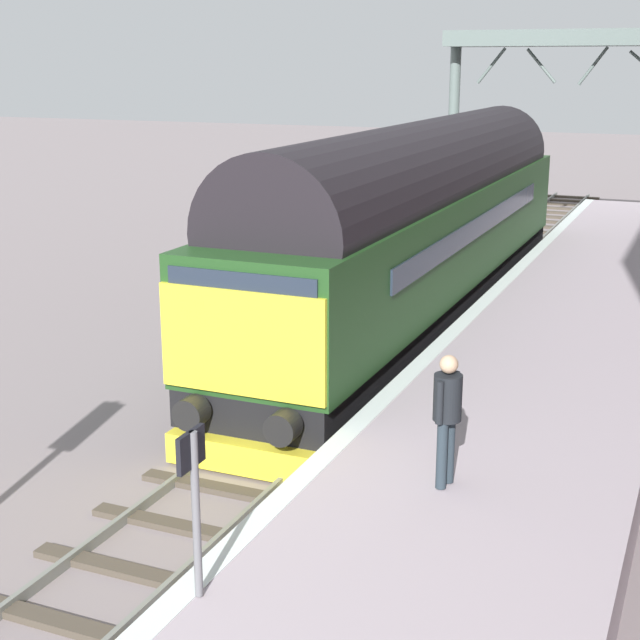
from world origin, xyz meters
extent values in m
plane|color=gray|center=(0.00, 0.00, 0.00)|extent=(140.00, 140.00, 0.00)
cube|color=slate|center=(-0.72, 0.00, 0.07)|extent=(0.07, 60.00, 0.15)
cube|color=slate|center=(0.72, 0.00, 0.07)|extent=(0.07, 60.00, 0.15)
cube|color=#4B4237|center=(0.00, -6.60, 0.04)|extent=(2.50, 0.26, 0.09)
cube|color=#4B4237|center=(0.00, -5.40, 0.04)|extent=(2.50, 0.26, 0.09)
cube|color=#4B4237|center=(0.00, -4.20, 0.04)|extent=(2.50, 0.26, 0.09)
cube|color=#4B4237|center=(0.00, -3.00, 0.04)|extent=(2.50, 0.26, 0.09)
cube|color=#4B4237|center=(0.00, -1.80, 0.04)|extent=(2.50, 0.26, 0.09)
cube|color=#4B4237|center=(0.00, -0.60, 0.04)|extent=(2.50, 0.26, 0.09)
cube|color=#4B4237|center=(0.00, 0.60, 0.04)|extent=(2.50, 0.26, 0.09)
cube|color=#4B4237|center=(0.00, 1.80, 0.04)|extent=(2.50, 0.26, 0.09)
cube|color=#4B4237|center=(0.00, 3.00, 0.04)|extent=(2.50, 0.26, 0.09)
cube|color=#4B4237|center=(0.00, 4.20, 0.04)|extent=(2.50, 0.26, 0.09)
cube|color=#4B4237|center=(0.00, 5.40, 0.04)|extent=(2.50, 0.26, 0.09)
cube|color=#4B4237|center=(0.00, 6.60, 0.04)|extent=(2.50, 0.26, 0.09)
cube|color=#4B4237|center=(0.00, 7.80, 0.04)|extent=(2.50, 0.26, 0.09)
cube|color=#4B4237|center=(0.00, 9.00, 0.04)|extent=(2.50, 0.26, 0.09)
cube|color=#4B4237|center=(0.00, 10.20, 0.04)|extent=(2.50, 0.26, 0.09)
cube|color=#4B4237|center=(0.00, 11.40, 0.04)|extent=(2.50, 0.26, 0.09)
cube|color=#4B4237|center=(0.00, 12.60, 0.04)|extent=(2.50, 0.26, 0.09)
cube|color=#4B4237|center=(0.00, 13.80, 0.04)|extent=(2.50, 0.26, 0.09)
cube|color=#4B4237|center=(0.00, 15.00, 0.04)|extent=(2.50, 0.26, 0.09)
cube|color=#4B4237|center=(0.00, 16.20, 0.04)|extent=(2.50, 0.26, 0.09)
cube|color=#4B4237|center=(0.00, 17.40, 0.04)|extent=(2.50, 0.26, 0.09)
cube|color=#4B4237|center=(0.00, 18.60, 0.04)|extent=(2.50, 0.26, 0.09)
cube|color=#4B4237|center=(0.00, 19.80, 0.04)|extent=(2.50, 0.26, 0.09)
cube|color=#4B4237|center=(0.00, 21.00, 0.04)|extent=(2.50, 0.26, 0.09)
cube|color=#4B4237|center=(0.00, 22.20, 0.04)|extent=(2.50, 0.26, 0.09)
cube|color=#4B4237|center=(0.00, 23.40, 0.04)|extent=(2.50, 0.26, 0.09)
cube|color=#4B4237|center=(0.00, 24.60, 0.04)|extent=(2.50, 0.26, 0.09)
cube|color=#4B4237|center=(0.00, 25.80, 0.04)|extent=(2.50, 0.26, 0.09)
cube|color=#4B4237|center=(0.00, 27.00, 0.04)|extent=(2.50, 0.26, 0.09)
cube|color=#4B4237|center=(0.00, 28.20, 0.04)|extent=(2.50, 0.26, 0.09)
cube|color=#4B4237|center=(0.00, 29.40, 0.04)|extent=(2.50, 0.26, 0.09)
cube|color=#B1A3AC|center=(3.60, 0.00, 0.50)|extent=(4.00, 44.00, 1.00)
cube|color=white|center=(1.75, 0.00, 1.00)|extent=(0.30, 44.00, 0.01)
cube|color=black|center=(0.00, 6.41, 0.82)|extent=(2.56, 17.30, 0.60)
cube|color=#1F461D|center=(0.00, 6.41, 2.17)|extent=(2.70, 17.30, 2.10)
cylinder|color=black|center=(0.00, 6.41, 3.40)|extent=(2.56, 15.91, 2.57)
cube|color=yellow|center=(0.00, -2.28, 2.02)|extent=(2.65, 0.08, 1.58)
cube|color=#232D3D|center=(0.00, -2.26, 2.75)|extent=(2.38, 0.04, 0.64)
cube|color=#232D3D|center=(1.37, 6.41, 2.47)|extent=(0.04, 12.11, 0.44)
cylinder|color=black|center=(-0.75, -2.49, 0.92)|extent=(0.48, 0.35, 0.48)
cylinder|color=black|center=(0.75, -2.49, 0.92)|extent=(0.48, 0.35, 0.48)
cube|color=yellow|center=(0.00, -2.34, 0.29)|extent=(2.43, 0.36, 0.47)
cylinder|color=black|center=(0.00, -0.74, 0.52)|extent=(1.64, 1.04, 1.04)
cylinder|color=black|center=(0.00, 0.36, 0.52)|extent=(1.64, 1.04, 1.04)
cylinder|color=black|center=(0.00, 1.46, 0.52)|extent=(1.64, 1.04, 1.04)
cylinder|color=black|center=(0.00, 11.36, 0.52)|extent=(1.64, 1.04, 1.04)
cylinder|color=black|center=(0.00, 12.46, 0.52)|extent=(1.64, 1.04, 1.04)
cylinder|color=black|center=(0.00, 13.56, 0.52)|extent=(1.64, 1.04, 1.04)
cylinder|color=slate|center=(1.92, -6.86, 1.85)|extent=(0.08, 0.08, 1.68)
cube|color=black|center=(1.89, -6.86, 2.51)|extent=(0.05, 0.44, 0.36)
cube|color=white|center=(1.87, -6.86, 2.51)|extent=(0.01, 0.20, 0.24)
cylinder|color=#28343D|center=(3.40, -3.68, 1.43)|extent=(0.13, 0.13, 0.84)
cylinder|color=#28343D|center=(3.44, -3.49, 1.43)|extent=(0.13, 0.13, 0.84)
cylinder|color=black|center=(3.42, -3.58, 2.13)|extent=(0.40, 0.40, 0.56)
sphere|color=tan|center=(3.42, -3.58, 2.54)|extent=(0.22, 0.22, 0.22)
cylinder|color=black|center=(3.38, -3.79, 2.13)|extent=(0.09, 0.09, 0.52)
cylinder|color=black|center=(3.46, -3.38, 2.13)|extent=(0.09, 0.09, 0.52)
cylinder|color=slate|center=(-2.40, 17.77, 3.20)|extent=(0.36, 0.36, 6.40)
cube|color=slate|center=(2.05, 17.77, 6.65)|extent=(9.30, 2.00, 0.50)
cylinder|color=slate|center=(-1.19, 17.77, 5.80)|extent=(0.94, 0.10, 1.16)
cylinder|color=slate|center=(0.43, 17.77, 5.80)|extent=(1.01, 0.10, 1.11)
cylinder|color=slate|center=(2.05, 17.77, 5.80)|extent=(0.89, 0.10, 1.20)
camera|label=1|loc=(6.10, -13.70, 5.94)|focal=52.59mm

